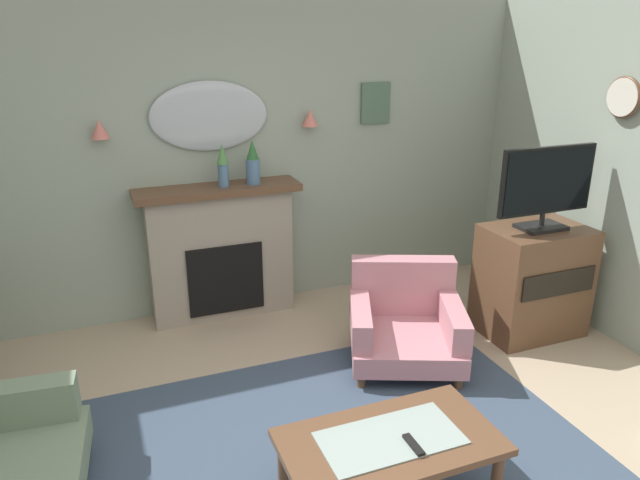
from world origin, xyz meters
name	(u,v)px	position (x,y,z in m)	size (l,w,h in m)	color
wall_back	(223,160)	(0.00, 2.58, 1.32)	(6.46, 0.10, 2.65)	#93A393
patterned_rug	(327,469)	(0.00, 0.20, 0.01)	(3.20, 2.40, 0.01)	#38475B
fireplace	(221,253)	(-0.11, 2.36, 0.57)	(1.36, 0.36, 1.16)	gray
mantel_vase_centre	(223,164)	(-0.06, 2.33, 1.35)	(0.10, 0.10, 0.35)	#4C7093
mantel_vase_right	(253,164)	(0.19, 2.33, 1.33)	(0.12, 0.12, 0.37)	#4C7093
wall_mirror	(210,116)	(-0.11, 2.50, 1.71)	(0.96, 0.06, 0.56)	#B2BCC6
wall_sconce_left	(100,129)	(-0.96, 2.45, 1.66)	(0.14, 0.14, 0.14)	#D17066
wall_sconce_right	(310,118)	(0.74, 2.45, 1.66)	(0.14, 0.14, 0.14)	#D17066
wall_clock	(624,97)	(2.69, 1.01, 1.90)	(0.04, 0.31, 0.31)	silver
framed_picture	(375,103)	(1.39, 2.51, 1.75)	(0.28, 0.03, 0.36)	#4C6B56
coffee_table	(390,448)	(0.19, -0.18, 0.38)	(1.10, 0.60, 0.45)	brown
tv_remote	(413,445)	(0.26, -0.28, 0.45)	(0.04, 0.16, 0.02)	black
armchair_beside_couch	(405,320)	(1.01, 1.14, 0.31)	(1.05, 1.06, 0.71)	#B77A84
tv_cabinet	(532,280)	(2.18, 1.14, 0.45)	(0.80, 0.57, 0.90)	brown
tv_flatscreen	(547,186)	(2.18, 1.12, 1.25)	(0.84, 0.24, 0.65)	black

